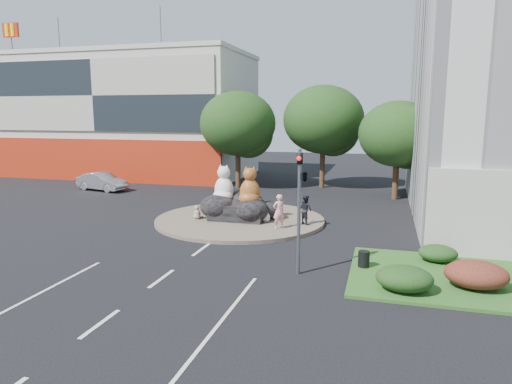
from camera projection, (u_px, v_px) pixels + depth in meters
ground at (162, 279)px, 17.69m from camera, size 120.00×120.00×0.00m
roundabout_island at (240, 220)px, 27.16m from camera, size 10.00×10.00×0.20m
rock_plinth at (240, 211)px, 27.07m from camera, size 3.20×2.60×0.90m
shophouse_block at (129, 115)px, 47.94m from camera, size 25.20×12.30×17.40m
grass_verge at (484, 281)px, 17.32m from camera, size 10.00×6.00×0.12m
tree_left at (239, 127)px, 38.79m from camera, size 6.46×6.46×8.27m
tree_mid at (324, 123)px, 38.76m from camera, size 6.84×6.84×8.76m
tree_right at (399, 137)px, 33.52m from camera, size 5.70×5.70×7.30m
hedge_near_green at (404, 278)px, 16.14m from camera, size 2.00×1.60×0.90m
hedge_red at (476, 274)px, 16.41m from camera, size 2.20×1.76×0.99m
hedge_back_green at (438, 253)px, 19.36m from camera, size 1.60×1.28×0.72m
traffic_light at (302, 185)px, 17.61m from camera, size 0.44×1.24×5.00m
street_lamp at (490, 153)px, 21.08m from camera, size 2.34×0.22×8.06m
cat_white at (224, 183)px, 27.18m from camera, size 1.63×1.51×2.28m
cat_tabby at (250, 185)px, 26.39m from camera, size 1.49×1.32×2.28m
kitten_calico at (197, 212)px, 26.91m from camera, size 0.64×0.60×0.84m
kitten_white at (266, 214)px, 26.21m from camera, size 0.57×0.52×0.84m
pedestrian_pink at (279, 211)px, 24.59m from camera, size 0.80×0.79×1.86m
pedestrian_dark at (306, 209)px, 25.60m from camera, size 1.01×1.00×1.65m
parked_car at (102, 182)px, 38.03m from camera, size 4.79×2.55×1.50m
litter_bin at (364, 259)px, 18.68m from camera, size 0.49×0.49×0.66m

